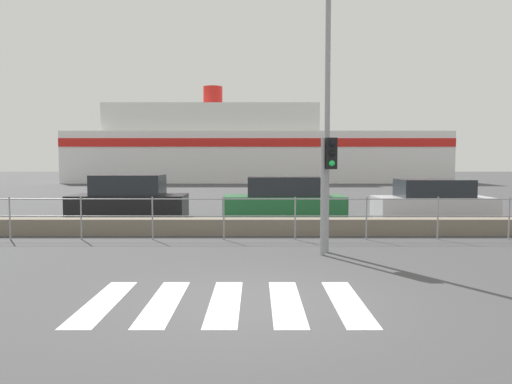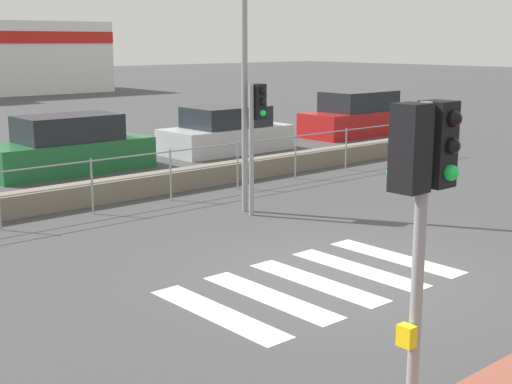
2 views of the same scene
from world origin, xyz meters
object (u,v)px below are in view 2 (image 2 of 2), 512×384
object	(u,v)px
parked_car_green	(69,148)
parked_car_red	(359,116)
traffic_light_far	(256,120)
streetlamp	(250,6)
traffic_light_near	(422,184)
parked_car_silver	(226,132)

from	to	relation	value
parked_car_green	parked_car_red	bearing A→B (deg)	0.00
traffic_light_far	streetlamp	xyz separation A→B (m)	(0.02, 0.21, 2.13)
traffic_light_near	streetlamp	world-z (taller)	streetlamp
traffic_light_near	parked_car_silver	size ratio (longest dim) A/B	0.73
streetlamp	parked_car_green	world-z (taller)	streetlamp
parked_car_silver	parked_car_red	bearing A→B (deg)	-0.00
parked_car_green	traffic_light_near	bearing A→B (deg)	-105.76
parked_car_green	parked_car_silver	bearing A→B (deg)	0.00
traffic_light_near	parked_car_red	bearing A→B (deg)	42.00
parked_car_red	parked_car_green	bearing A→B (deg)	180.00
traffic_light_near	parked_car_silver	world-z (taller)	traffic_light_near
streetlamp	parked_car_green	size ratio (longest dim) A/B	1.54
traffic_light_near	parked_car_green	bearing A→B (deg)	74.24
parked_car_green	parked_car_silver	distance (m)	5.28
traffic_light_near	parked_car_silver	xyz separation A→B (m)	(9.20, 13.88, -1.69)
traffic_light_near	parked_car_red	size ratio (longest dim) A/B	0.64
streetlamp	parked_car_silver	xyz separation A→B (m)	(4.69, 6.57, -3.42)
traffic_light_far	parked_car_silver	distance (m)	8.36
traffic_light_far	streetlamp	distance (m)	2.14
traffic_light_far	parked_car_green	size ratio (longest dim) A/B	0.60
traffic_light_near	parked_car_green	size ratio (longest dim) A/B	0.69
parked_car_green	parked_car_silver	xyz separation A→B (m)	(5.28, 0.00, -0.04)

